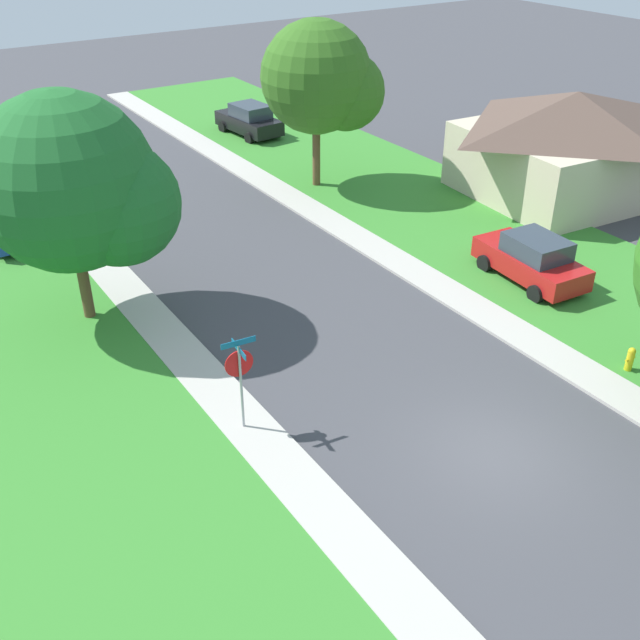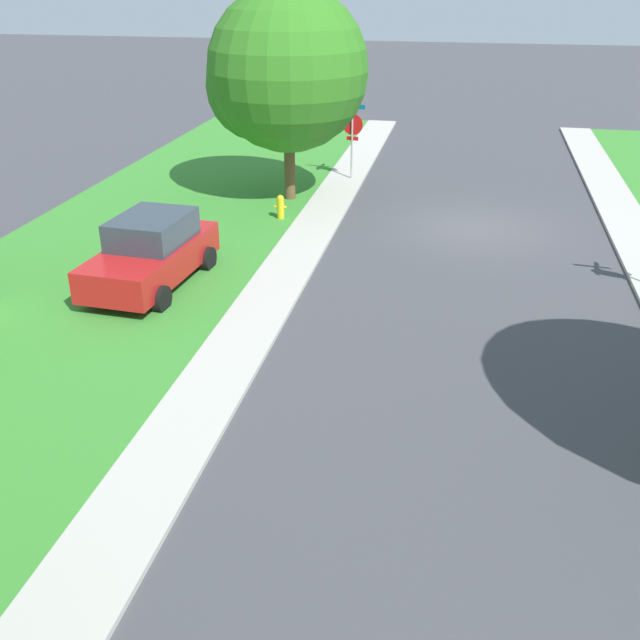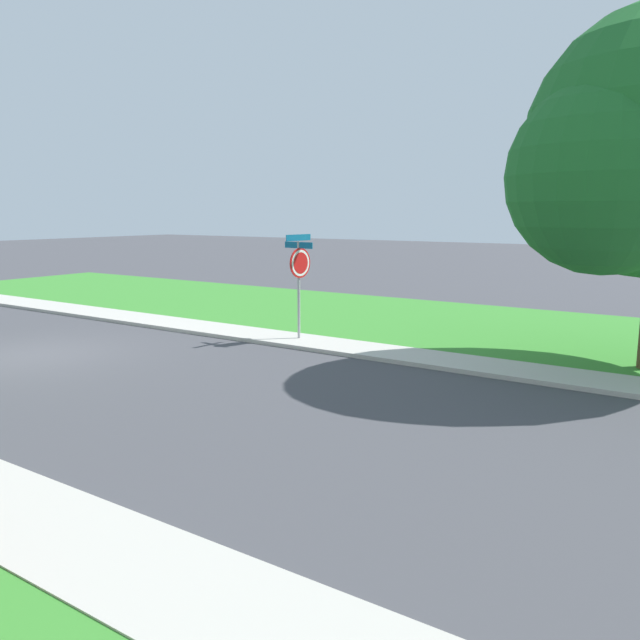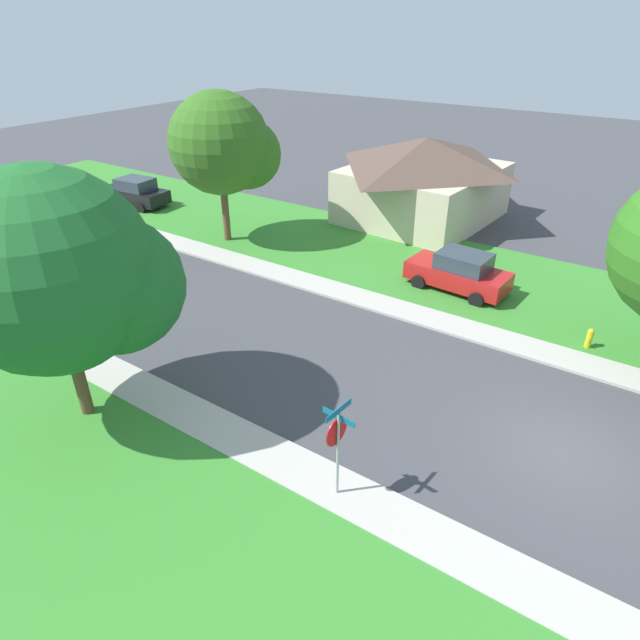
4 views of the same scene
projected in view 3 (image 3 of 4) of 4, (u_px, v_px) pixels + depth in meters
ground_plane at (31, 356)px, 14.74m from camera, size 120.00×120.00×0.00m
sidewalk_west at (622, 385)px, 12.03m from camera, size 1.40×56.00×0.10m
stop_sign_far_corner at (299, 269)px, 16.00m from camera, size 0.92×0.92×2.77m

